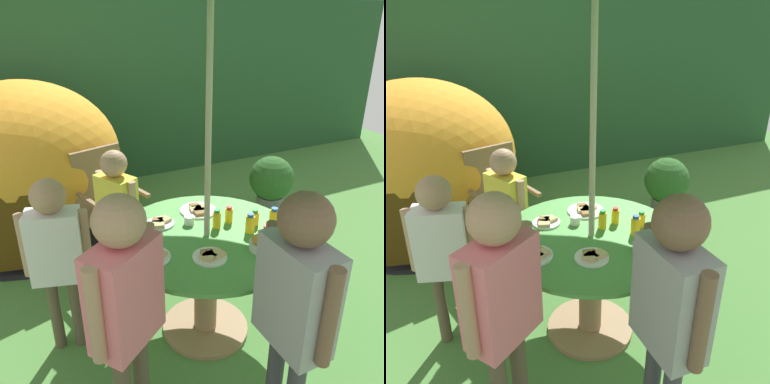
# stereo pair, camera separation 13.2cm
# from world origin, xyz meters

# --- Properties ---
(ground_plane) EXTENTS (10.00, 10.00, 0.02)m
(ground_plane) POSITION_xyz_m (0.00, 0.00, -0.01)
(ground_plane) COLOR #477A38
(hedge_backdrop) EXTENTS (9.00, 0.70, 2.13)m
(hedge_backdrop) POSITION_xyz_m (0.00, 3.17, 1.07)
(hedge_backdrop) COLOR #234C28
(hedge_backdrop) RESTS_ON ground_plane
(garden_table) EXTENTS (1.16, 1.16, 0.75)m
(garden_table) POSITION_xyz_m (0.00, 0.00, 0.51)
(garden_table) COLOR #93704C
(garden_table) RESTS_ON ground_plane
(wooden_chair) EXTENTS (0.56, 0.57, 0.98)m
(wooden_chair) POSITION_xyz_m (-0.33, 1.18, 0.53)
(wooden_chair) COLOR brown
(wooden_chair) RESTS_ON ground_plane
(dome_tent) EXTENTS (2.17, 2.17, 1.46)m
(dome_tent) POSITION_xyz_m (-0.86, 2.01, 0.72)
(dome_tent) COLOR orange
(dome_tent) RESTS_ON ground_plane
(potted_plant) EXTENTS (0.46, 0.46, 0.66)m
(potted_plant) POSITION_xyz_m (1.39, 1.18, 0.38)
(potted_plant) COLOR #595960
(potted_plant) RESTS_ON ground_plane
(child_in_yellow_shirt) EXTENTS (0.28, 0.35, 1.13)m
(child_in_yellow_shirt) POSITION_xyz_m (-0.36, 0.72, 0.72)
(child_in_yellow_shirt) COLOR navy
(child_in_yellow_shirt) RESTS_ON ground_plane
(child_in_white_shirt) EXTENTS (0.39, 0.25, 1.18)m
(child_in_white_shirt) POSITION_xyz_m (-0.86, 0.26, 0.75)
(child_in_white_shirt) COLOR brown
(child_in_white_shirt) RESTS_ON ground_plane
(child_in_pink_shirt) EXTENTS (0.40, 0.36, 1.35)m
(child_in_pink_shirt) POSITION_xyz_m (-0.67, -0.47, 0.86)
(child_in_pink_shirt) COLOR brown
(child_in_pink_shirt) RESTS_ON ground_plane
(child_in_grey_shirt) EXTENTS (0.23, 0.46, 1.38)m
(child_in_grey_shirt) POSITION_xyz_m (0.00, -0.83, 0.88)
(child_in_grey_shirt) COLOR #3F3F47
(child_in_grey_shirt) RESTS_ON ground_plane
(snack_bowl) EXTENTS (0.15, 0.15, 0.08)m
(snack_bowl) POSITION_xyz_m (0.21, -0.29, 0.78)
(snack_bowl) COLOR white
(snack_bowl) RESTS_ON garden_table
(plate_far_left) EXTENTS (0.18, 0.18, 0.03)m
(plate_far_left) POSITION_xyz_m (-0.21, 0.25, 0.76)
(plate_far_left) COLOR white
(plate_far_left) RESTS_ON garden_table
(plate_center_back) EXTENTS (0.21, 0.21, 0.03)m
(plate_center_back) POSITION_xyz_m (-0.39, -0.09, 0.76)
(plate_center_back) COLOR white
(plate_center_back) RESTS_ON garden_table
(plate_near_right) EXTENTS (0.25, 0.25, 0.03)m
(plate_near_right) POSITION_xyz_m (0.10, 0.31, 0.76)
(plate_near_right) COLOR white
(plate_near_right) RESTS_ON garden_table
(plate_center_front) EXTENTS (0.20, 0.20, 0.03)m
(plate_center_front) POSITION_xyz_m (-0.10, -0.23, 0.76)
(plate_center_front) COLOR white
(plate_center_front) RESTS_ON garden_table
(juice_bottle_near_left) EXTENTS (0.05, 0.05, 0.11)m
(juice_bottle_near_left) POSITION_xyz_m (0.21, 0.09, 0.80)
(juice_bottle_near_left) COLOR yellow
(juice_bottle_near_left) RESTS_ON garden_table
(juice_bottle_far_right) EXTENTS (0.05, 0.05, 0.13)m
(juice_bottle_far_right) POSITION_xyz_m (0.10, 0.06, 0.81)
(juice_bottle_far_right) COLOR yellow
(juice_bottle_far_right) RESTS_ON garden_table
(juice_bottle_mid_left) EXTENTS (0.05, 0.05, 0.11)m
(juice_bottle_mid_left) POSITION_xyz_m (0.34, -0.02, 0.79)
(juice_bottle_mid_left) COLOR yellow
(juice_bottle_mid_left) RESTS_ON garden_table
(juice_bottle_mid_right) EXTENTS (0.06, 0.06, 0.12)m
(juice_bottle_mid_right) POSITION_xyz_m (0.46, -0.07, 0.80)
(juice_bottle_mid_right) COLOR yellow
(juice_bottle_mid_right) RESTS_ON garden_table
(juice_bottle_front_edge) EXTENTS (0.06, 0.06, 0.13)m
(juice_bottle_front_edge) POSITION_xyz_m (0.26, -0.09, 0.81)
(juice_bottle_front_edge) COLOR yellow
(juice_bottle_front_edge) RESTS_ON garden_table
(cup_near) EXTENTS (0.07, 0.07, 0.06)m
(cup_near) POSITION_xyz_m (-0.03, 0.18, 0.77)
(cup_near) COLOR white
(cup_near) RESTS_ON garden_table
(cup_far) EXTENTS (0.07, 0.07, 0.06)m
(cup_far) POSITION_xyz_m (0.35, -0.16, 0.78)
(cup_far) COLOR #E04C47
(cup_far) RESTS_ON garden_table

